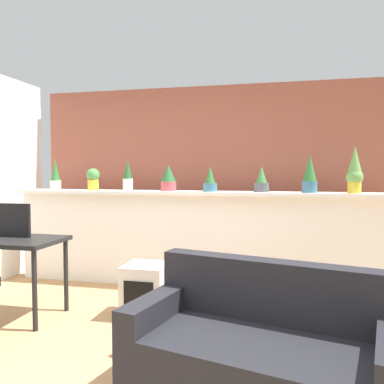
# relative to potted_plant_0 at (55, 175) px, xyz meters

# --- Properties ---
(ground_plane) EXTENTS (12.00, 12.00, 0.00)m
(ground_plane) POSITION_rel_potted_plant_0_xyz_m (1.81, -1.98, -1.34)
(ground_plane) COLOR tan
(divider_wall) EXTENTS (4.47, 0.16, 1.11)m
(divider_wall) POSITION_rel_potted_plant_0_xyz_m (1.81, 0.02, -0.78)
(divider_wall) COLOR white
(divider_wall) RESTS_ON ground
(plant_shelf) EXTENTS (4.47, 0.36, 0.04)m
(plant_shelf) POSITION_rel_potted_plant_0_xyz_m (1.81, -0.02, -0.20)
(plant_shelf) COLOR white
(plant_shelf) RESTS_ON divider_wall
(brick_wall_behind) EXTENTS (4.47, 0.10, 2.50)m
(brick_wall_behind) POSITION_rel_potted_plant_0_xyz_m (1.81, 0.62, -0.09)
(brick_wall_behind) COLOR #9E5442
(brick_wall_behind) RESTS_ON ground
(potted_plant_0) EXTENTS (0.14, 0.14, 0.40)m
(potted_plant_0) POSITION_rel_potted_plant_0_xyz_m (0.00, 0.00, 0.00)
(potted_plant_0) COLOR silver
(potted_plant_0) RESTS_ON plant_shelf
(potted_plant_1) EXTENTS (0.16, 0.16, 0.27)m
(potted_plant_1) POSITION_rel_potted_plant_0_xyz_m (0.53, 0.00, -0.04)
(potted_plant_1) COLOR gold
(potted_plant_1) RESTS_ON plant_shelf
(potted_plant_2) EXTENTS (0.12, 0.12, 0.38)m
(potted_plant_2) POSITION_rel_potted_plant_0_xyz_m (0.99, 0.00, -0.01)
(potted_plant_2) COLOR silver
(potted_plant_2) RESTS_ON plant_shelf
(potted_plant_3) EXTENTS (0.18, 0.18, 0.31)m
(potted_plant_3) POSITION_rel_potted_plant_0_xyz_m (1.52, -0.03, -0.03)
(potted_plant_3) COLOR #B7474C
(potted_plant_3) RESTS_ON plant_shelf
(potted_plant_4) EXTENTS (0.16, 0.16, 0.29)m
(potted_plant_4) POSITION_rel_potted_plant_0_xyz_m (2.02, -0.06, -0.06)
(potted_plant_4) COLOR #386B84
(potted_plant_4) RESTS_ON plant_shelf
(potted_plant_5) EXTENTS (0.17, 0.17, 0.29)m
(potted_plant_5) POSITION_rel_potted_plant_0_xyz_m (2.60, -0.01, -0.06)
(potted_plant_5) COLOR #4C4C51
(potted_plant_5) RESTS_ON plant_shelf
(potted_plant_6) EXTENTS (0.16, 0.16, 0.42)m
(potted_plant_6) POSITION_rel_potted_plant_0_xyz_m (3.12, -0.05, 0.02)
(potted_plant_6) COLOR #386B84
(potted_plant_6) RESTS_ON plant_shelf
(potted_plant_7) EXTENTS (0.17, 0.17, 0.50)m
(potted_plant_7) POSITION_rel_potted_plant_0_xyz_m (3.58, -0.06, 0.05)
(potted_plant_7) COLOR gold
(potted_plant_7) RESTS_ON plant_shelf
(desk) EXTENTS (1.10, 0.60, 0.75)m
(desk) POSITION_rel_potted_plant_0_xyz_m (0.25, -1.28, -0.67)
(desk) COLOR black
(desk) RESTS_ON ground
(tv_monitor) EXTENTS (0.46, 0.04, 0.33)m
(tv_monitor) POSITION_rel_potted_plant_0_xyz_m (0.25, -1.20, -0.42)
(tv_monitor) COLOR black
(tv_monitor) RESTS_ON desk
(side_cube_shelf) EXTENTS (0.40, 0.41, 0.50)m
(side_cube_shelf) POSITION_rel_potted_plant_0_xyz_m (1.57, -0.99, -1.09)
(side_cube_shelf) COLOR silver
(side_cube_shelf) RESTS_ON ground
(couch) EXTENTS (1.70, 1.11, 0.80)m
(couch) POSITION_rel_potted_plant_0_xyz_m (2.71, -2.12, -1.05)
(couch) COLOR black
(couch) RESTS_ON ground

